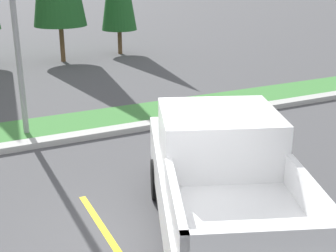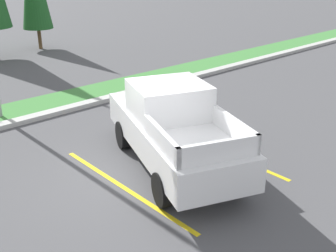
# 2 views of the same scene
# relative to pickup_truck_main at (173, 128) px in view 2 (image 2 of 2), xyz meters

# --- Properties ---
(ground_plane) EXTENTS (120.00, 120.00, 0.00)m
(ground_plane) POSITION_rel_pickup_truck_main_xyz_m (-0.74, 0.35, -1.04)
(ground_plane) COLOR #4C4C4F
(parking_line_near) EXTENTS (0.12, 4.80, 0.01)m
(parking_line_near) POSITION_rel_pickup_truck_main_xyz_m (-1.57, -0.05, -1.04)
(parking_line_near) COLOR yellow
(parking_line_near) RESTS_ON ground
(parking_line_far) EXTENTS (0.12, 4.80, 0.01)m
(parking_line_far) POSITION_rel_pickup_truck_main_xyz_m (1.53, -0.05, -1.04)
(parking_line_far) COLOR yellow
(parking_line_far) RESTS_ON ground
(curb_strip) EXTENTS (56.00, 0.40, 0.15)m
(curb_strip) POSITION_rel_pickup_truck_main_xyz_m (-0.74, 5.35, -0.97)
(curb_strip) COLOR #B2B2AD
(curb_strip) RESTS_ON ground
(grass_median) EXTENTS (56.00, 1.80, 0.06)m
(grass_median) POSITION_rel_pickup_truck_main_xyz_m (-0.74, 6.45, -1.01)
(grass_median) COLOR #42843D
(grass_median) RESTS_ON ground
(pickup_truck_main) EXTENTS (3.64, 5.55, 2.10)m
(pickup_truck_main) POSITION_rel_pickup_truck_main_xyz_m (0.00, 0.00, 0.00)
(pickup_truck_main) COLOR black
(pickup_truck_main) RESTS_ON ground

